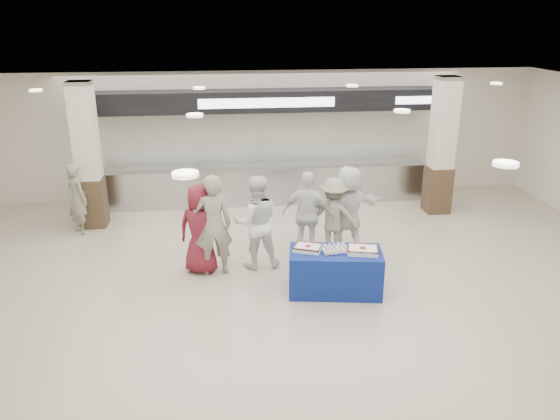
{
  "coord_description": "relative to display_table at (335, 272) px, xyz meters",
  "views": [
    {
      "loc": [
        -1.22,
        -7.71,
        4.51
      ],
      "look_at": [
        -0.11,
        1.6,
        1.13
      ],
      "focal_mm": 35.0,
      "sensor_mm": 36.0,
      "label": 1
    }
  ],
  "objects": [
    {
      "name": "soldier_b",
      "position": [
        0.29,
        1.58,
        0.4
      ],
      "size": [
        1.15,
        0.9,
        1.56
      ],
      "primitive_type": "imported",
      "rotation": [
        0.0,
        0.0,
        2.77
      ],
      "color": "gray",
      "rests_on": "ground"
    },
    {
      "name": "column_left",
      "position": [
        -4.71,
        3.72,
        1.15
      ],
      "size": [
        0.55,
        0.55,
        3.2
      ],
      "color": "#39281A",
      "rests_on": "ground"
    },
    {
      "name": "soldier_bg",
      "position": [
        -4.92,
        3.31,
        0.41
      ],
      "size": [
        0.66,
        0.67,
        1.56
      ],
      "primitive_type": "imported",
      "rotation": [
        0.0,
        0.0,
        2.29
      ],
      "color": "gray",
      "rests_on": "ground"
    },
    {
      "name": "chef_short",
      "position": [
        -0.22,
        1.52,
        0.49
      ],
      "size": [
        1.09,
        0.74,
        1.72
      ],
      "primitive_type": "imported",
      "rotation": [
        0.0,
        0.0,
        2.79
      ],
      "color": "white",
      "rests_on": "ground"
    },
    {
      "name": "chef_tall",
      "position": [
        -1.25,
        1.16,
        0.52
      ],
      "size": [
        0.91,
        0.74,
        1.79
      ],
      "primitive_type": "imported",
      "rotation": [
        0.0,
        0.0,
        3.21
      ],
      "color": "white",
      "rests_on": "ground"
    },
    {
      "name": "ground",
      "position": [
        -0.71,
        -0.48,
        -0.38
      ],
      "size": [
        14.0,
        14.0,
        0.0
      ],
      "primitive_type": "plane",
      "color": "beige",
      "rests_on": "ground"
    },
    {
      "name": "serving_line",
      "position": [
        -0.7,
        4.91,
        0.78
      ],
      "size": [
        8.7,
        0.85,
        2.8
      ],
      "color": "#B1B3B8",
      "rests_on": "ground"
    },
    {
      "name": "civilian_maroon",
      "position": [
        -2.27,
        1.07,
        0.46
      ],
      "size": [
        0.94,
        0.76,
        1.67
      ],
      "primitive_type": "imported",
      "rotation": [
        0.0,
        0.0,
        2.82
      ],
      "color": "maroon",
      "rests_on": "ground"
    },
    {
      "name": "cupcake_tray",
      "position": [
        -0.02,
        0.03,
        0.41
      ],
      "size": [
        0.43,
        0.35,
        0.06
      ],
      "color": "#B8B7BC",
      "rests_on": "display_table"
    },
    {
      "name": "civilian_white",
      "position": [
        0.61,
        1.72,
        0.5
      ],
      "size": [
        1.7,
        0.84,
        1.76
      ],
      "primitive_type": "imported",
      "rotation": [
        0.0,
        0.0,
        3.35
      ],
      "color": "white",
      "rests_on": "ground"
    },
    {
      "name": "soldier_a",
      "position": [
        -2.04,
        0.96,
        0.57
      ],
      "size": [
        0.74,
        0.54,
        1.89
      ],
      "primitive_type": "imported",
      "rotation": [
        0.0,
        0.0,
        3.27
      ],
      "color": "gray",
      "rests_on": "ground"
    },
    {
      "name": "display_table",
      "position": [
        0.0,
        0.0,
        0.0
      ],
      "size": [
        1.65,
        1.02,
        0.75
      ],
      "primitive_type": "cube",
      "rotation": [
        0.0,
        0.0,
        -0.16
      ],
      "color": "navy",
      "rests_on": "ground"
    },
    {
      "name": "sheet_cake_left",
      "position": [
        -0.46,
        0.12,
        0.42
      ],
      "size": [
        0.55,
        0.5,
        0.09
      ],
      "color": "white",
      "rests_on": "display_table"
    },
    {
      "name": "sheet_cake_right",
      "position": [
        0.44,
        -0.09,
        0.43
      ],
      "size": [
        0.58,
        0.5,
        0.1
      ],
      "color": "white",
      "rests_on": "display_table"
    },
    {
      "name": "column_right",
      "position": [
        3.29,
        3.72,
        1.15
      ],
      "size": [
        0.55,
        0.55,
        3.2
      ],
      "color": "#39281A",
      "rests_on": "ground"
    }
  ]
}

